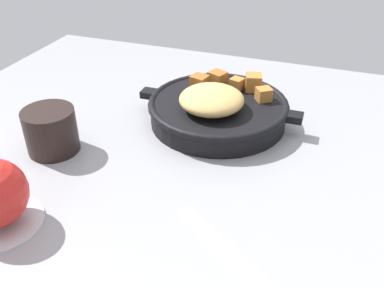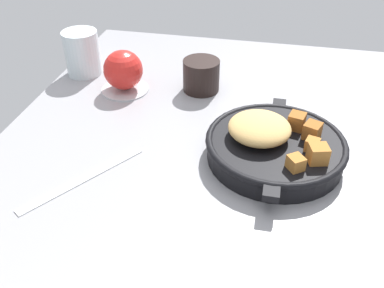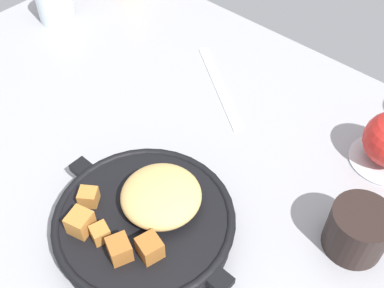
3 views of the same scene
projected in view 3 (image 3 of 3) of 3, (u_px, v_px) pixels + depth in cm
name	position (u px, v px, depth cm)	size (l,w,h in cm)	color
ground_plane	(166.00, 173.00, 68.86)	(110.23, 79.02, 2.40)	gray
cast_iron_skillet	(146.00, 220.00, 58.69)	(27.46, 23.16, 7.27)	black
saucer_plate	(383.00, 159.00, 68.72)	(10.07, 10.07, 0.60)	#B7BABF
butter_knife	(219.00, 85.00, 80.31)	(22.29, 1.60, 0.36)	silver
water_glass_short	(54.00, 1.00, 91.78)	(7.05, 7.05, 8.00)	silver
coffee_mug_dark	(358.00, 230.00, 56.98)	(7.65, 7.65, 6.68)	black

